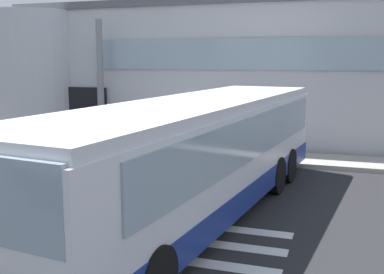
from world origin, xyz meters
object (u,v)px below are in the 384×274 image
Objects in this scene: entry_support_column at (100,82)px; safety_bollard_yellow at (280,155)px; bus_main_foreground at (196,160)px; passenger_near_column at (115,122)px; passenger_by_doorway at (137,122)px.

safety_bollard_yellow is (7.69, -1.80, -2.23)m from entry_support_column.
safety_bollard_yellow is (1.22, 5.43, -0.89)m from bus_main_foreground.
safety_bollard_yellow is at bearing -12.02° from passenger_near_column.
passenger_by_doorway is at bearing -12.96° from entry_support_column.
passenger_near_column is 1.86× the size of safety_bollard_yellow.
bus_main_foreground is 13.37× the size of safety_bollard_yellow.
bus_main_foreground is 7.18× the size of passenger_by_doorway.
entry_support_column reaches higher than passenger_by_doorway.
passenger_near_column and passenger_by_doorway have the same top height.
passenger_near_column is (0.80, -0.33, -1.60)m from entry_support_column.
entry_support_column reaches higher than bus_main_foreground.
entry_support_column is 3.02× the size of passenger_by_doorway.
bus_main_foreground is at bearing -102.64° from safety_bollard_yellow.
passenger_near_column is 7.07m from safety_bollard_yellow.
safety_bollard_yellow is at bearing 77.36° from bus_main_foreground.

